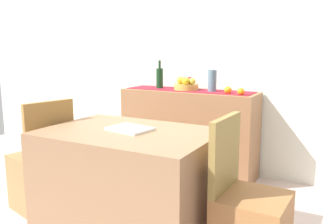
{
  "coord_description": "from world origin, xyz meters",
  "views": [
    {
      "loc": [
        1.45,
        -2.33,
        1.3
      ],
      "look_at": [
        0.0,
        0.39,
        0.74
      ],
      "focal_mm": 38.23,
      "sensor_mm": 36.0,
      "label": 1
    }
  ],
  "objects_px": {
    "ceramic_vase": "(212,81)",
    "open_book": "(130,129)",
    "chair_near_window": "(42,177)",
    "sideboard_console": "(189,133)",
    "wine_bottle": "(160,78)",
    "chair_by_corner": "(249,224)",
    "fruit_bowl": "(186,87)",
    "dining_table": "(130,183)"
  },
  "relations": [
    {
      "from": "fruit_bowl",
      "to": "open_book",
      "type": "height_order",
      "value": "fruit_bowl"
    },
    {
      "from": "open_book",
      "to": "ceramic_vase",
      "type": "bearing_deg",
      "value": 95.66
    },
    {
      "from": "wine_bottle",
      "to": "open_book",
      "type": "xyz_separation_m",
      "value": [
        0.48,
        -1.27,
        -0.23
      ]
    },
    {
      "from": "open_book",
      "to": "chair_by_corner",
      "type": "distance_m",
      "value": 0.98
    },
    {
      "from": "dining_table",
      "to": "chair_by_corner",
      "type": "bearing_deg",
      "value": 0.04
    },
    {
      "from": "sideboard_console",
      "to": "ceramic_vase",
      "type": "height_order",
      "value": "ceramic_vase"
    },
    {
      "from": "sideboard_console",
      "to": "dining_table",
      "type": "distance_m",
      "value": 1.3
    },
    {
      "from": "open_book",
      "to": "chair_by_corner",
      "type": "relative_size",
      "value": 0.31
    },
    {
      "from": "fruit_bowl",
      "to": "wine_bottle",
      "type": "bearing_deg",
      "value": 180.0
    },
    {
      "from": "ceramic_vase",
      "to": "chair_near_window",
      "type": "xyz_separation_m",
      "value": [
        -0.95,
        -1.3,
        -0.71
      ]
    },
    {
      "from": "wine_bottle",
      "to": "dining_table",
      "type": "distance_m",
      "value": 1.51
    },
    {
      "from": "chair_near_window",
      "to": "sideboard_console",
      "type": "bearing_deg",
      "value": 61.62
    },
    {
      "from": "wine_bottle",
      "to": "chair_by_corner",
      "type": "xyz_separation_m",
      "value": [
        1.33,
        -1.29,
        -0.72
      ]
    },
    {
      "from": "ceramic_vase",
      "to": "chair_near_window",
      "type": "bearing_deg",
      "value": -126.09
    },
    {
      "from": "wine_bottle",
      "to": "open_book",
      "type": "height_order",
      "value": "wine_bottle"
    },
    {
      "from": "fruit_bowl",
      "to": "ceramic_vase",
      "type": "relative_size",
      "value": 1.16
    },
    {
      "from": "sideboard_console",
      "to": "chair_by_corner",
      "type": "bearing_deg",
      "value": -52.52
    },
    {
      "from": "open_book",
      "to": "sideboard_console",
      "type": "bearing_deg",
      "value": 106.64
    },
    {
      "from": "open_book",
      "to": "wine_bottle",
      "type": "bearing_deg",
      "value": 120.9
    },
    {
      "from": "ceramic_vase",
      "to": "chair_near_window",
      "type": "distance_m",
      "value": 1.76
    },
    {
      "from": "chair_near_window",
      "to": "fruit_bowl",
      "type": "bearing_deg",
      "value": 62.68
    },
    {
      "from": "sideboard_console",
      "to": "wine_bottle",
      "type": "height_order",
      "value": "wine_bottle"
    },
    {
      "from": "fruit_bowl",
      "to": "dining_table",
      "type": "relative_size",
      "value": 0.21
    },
    {
      "from": "sideboard_console",
      "to": "wine_bottle",
      "type": "bearing_deg",
      "value": 180.0
    },
    {
      "from": "sideboard_console",
      "to": "wine_bottle",
      "type": "xyz_separation_m",
      "value": [
        -0.34,
        0.0,
        0.55
      ]
    },
    {
      "from": "chair_near_window",
      "to": "dining_table",
      "type": "bearing_deg",
      "value": 0.28
    },
    {
      "from": "ceramic_vase",
      "to": "chair_by_corner",
      "type": "bearing_deg",
      "value": -60.0
    },
    {
      "from": "fruit_bowl",
      "to": "ceramic_vase",
      "type": "height_order",
      "value": "ceramic_vase"
    },
    {
      "from": "wine_bottle",
      "to": "chair_by_corner",
      "type": "bearing_deg",
      "value": -44.21
    },
    {
      "from": "ceramic_vase",
      "to": "open_book",
      "type": "xyz_separation_m",
      "value": [
        -0.1,
        -1.27,
        -0.23
      ]
    },
    {
      "from": "wine_bottle",
      "to": "dining_table",
      "type": "xyz_separation_m",
      "value": [
        0.48,
        -1.29,
        -0.61
      ]
    },
    {
      "from": "sideboard_console",
      "to": "chair_by_corner",
      "type": "xyz_separation_m",
      "value": [
        0.99,
        -1.29,
        -0.17
      ]
    },
    {
      "from": "sideboard_console",
      "to": "open_book",
      "type": "xyz_separation_m",
      "value": [
        0.14,
        -1.27,
        0.31
      ]
    },
    {
      "from": "open_book",
      "to": "chair_near_window",
      "type": "xyz_separation_m",
      "value": [
        -0.84,
        -0.02,
        -0.48
      ]
    },
    {
      "from": "sideboard_console",
      "to": "open_book",
      "type": "distance_m",
      "value": 1.32
    },
    {
      "from": "sideboard_console",
      "to": "dining_table",
      "type": "xyz_separation_m",
      "value": [
        0.15,
        -1.29,
        -0.06
      ]
    },
    {
      "from": "chair_by_corner",
      "to": "wine_bottle",
      "type": "bearing_deg",
      "value": 135.79
    },
    {
      "from": "sideboard_console",
      "to": "ceramic_vase",
      "type": "xyz_separation_m",
      "value": [
        0.24,
        0.0,
        0.54
      ]
    },
    {
      "from": "chair_near_window",
      "to": "chair_by_corner",
      "type": "xyz_separation_m",
      "value": [
        1.69,
        0.0,
        0.0
      ]
    },
    {
      "from": "sideboard_console",
      "to": "ceramic_vase",
      "type": "bearing_deg",
      "value": 0.0
    },
    {
      "from": "fruit_bowl",
      "to": "wine_bottle",
      "type": "height_order",
      "value": "wine_bottle"
    },
    {
      "from": "wine_bottle",
      "to": "chair_near_window",
      "type": "distance_m",
      "value": 1.53
    }
  ]
}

